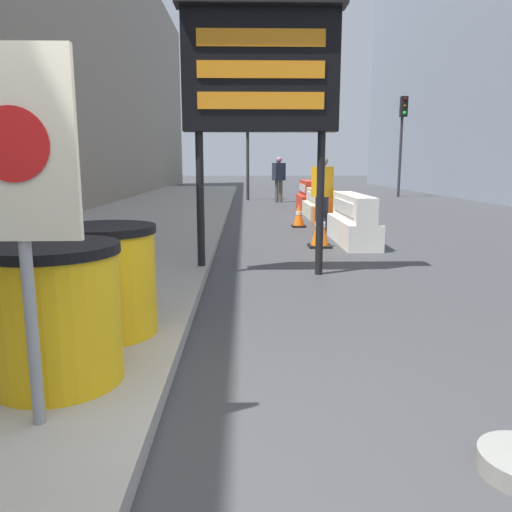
# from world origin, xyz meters

# --- Properties ---
(ground_plane) EXTENTS (120.00, 120.00, 0.00)m
(ground_plane) POSITION_xyz_m (0.00, 0.00, 0.00)
(ground_plane) COLOR #38383A
(barrel_drum_foreground) EXTENTS (0.79, 0.79, 0.85)m
(barrel_drum_foreground) POSITION_xyz_m (-0.65, 0.56, 0.55)
(barrel_drum_foreground) COLOR yellow
(barrel_drum_foreground) RESTS_ON sidewalk_left
(barrel_drum_middle) EXTENTS (0.79, 0.79, 0.85)m
(barrel_drum_middle) POSITION_xyz_m (-0.59, 1.45, 0.55)
(barrel_drum_middle) COLOR yellow
(barrel_drum_middle) RESTS_ON sidewalk_left
(warning_sign) EXTENTS (0.58, 0.08, 1.85)m
(warning_sign) POSITION_xyz_m (-0.57, 0.03, 1.39)
(warning_sign) COLOR gray
(warning_sign) RESTS_ON sidewalk_left
(message_board) EXTENTS (2.05, 0.36, 3.38)m
(message_board) POSITION_xyz_m (0.69, 4.08, 2.55)
(message_board) COLOR black
(message_board) RESTS_ON ground_plane
(jersey_barrier_white) EXTENTS (0.60, 2.18, 0.89)m
(jersey_barrier_white) POSITION_xyz_m (2.47, 6.73, 0.39)
(jersey_barrier_white) COLOR silver
(jersey_barrier_white) RESTS_ON ground_plane
(jersey_barrier_orange_far) EXTENTS (0.60, 1.63, 0.81)m
(jersey_barrier_orange_far) POSITION_xyz_m (2.47, 9.15, 0.36)
(jersey_barrier_orange_far) COLOR orange
(jersey_barrier_orange_far) RESTS_ON ground_plane
(jersey_barrier_cream) EXTENTS (0.61, 1.98, 0.76)m
(jersey_barrier_cream) POSITION_xyz_m (2.47, 11.30, 0.34)
(jersey_barrier_cream) COLOR beige
(jersey_barrier_cream) RESTS_ON ground_plane
(jersey_barrier_red_striped) EXTENTS (0.56, 1.77, 0.93)m
(jersey_barrier_red_striped) POSITION_xyz_m (2.47, 13.43, 0.41)
(jersey_barrier_red_striped) COLOR red
(jersey_barrier_red_striped) RESTS_ON ground_plane
(traffic_cone_near) EXTENTS (0.39, 0.39, 0.69)m
(traffic_cone_near) POSITION_xyz_m (1.80, 6.27, 0.34)
(traffic_cone_near) COLOR black
(traffic_cone_near) RESTS_ON ground_plane
(traffic_cone_mid) EXTENTS (0.37, 0.37, 0.67)m
(traffic_cone_mid) POSITION_xyz_m (3.34, 12.65, 0.32)
(traffic_cone_mid) COLOR black
(traffic_cone_mid) RESTS_ON ground_plane
(traffic_cone_far) EXTENTS (0.31, 0.31, 0.56)m
(traffic_cone_far) POSITION_xyz_m (1.73, 9.10, 0.27)
(traffic_cone_far) COLOR black
(traffic_cone_far) RESTS_ON ground_plane
(traffic_light_near_curb) EXTENTS (0.28, 0.45, 3.51)m
(traffic_light_near_curb) POSITION_xyz_m (0.61, 17.77, 2.56)
(traffic_light_near_curb) COLOR #2D2D30
(traffic_light_near_curb) RESTS_ON ground_plane
(traffic_light_far_side) EXTENTS (0.28, 0.45, 4.26)m
(traffic_light_far_side) POSITION_xyz_m (7.28, 19.61, 3.08)
(traffic_light_far_side) COLOR #2D2D30
(traffic_light_far_side) RESTS_ON ground_plane
(pedestrian_worker) EXTENTS (0.48, 0.47, 1.60)m
(pedestrian_worker) POSITION_xyz_m (2.08, 7.95, 0.94)
(pedestrian_worker) COLOR #23283D
(pedestrian_worker) RESTS_ON ground_plane
(pedestrian_passerby) EXTENTS (0.52, 0.46, 1.70)m
(pedestrian_passerby) POSITION_xyz_m (1.77, 16.65, 1.00)
(pedestrian_passerby) COLOR #514C42
(pedestrian_passerby) RESTS_ON ground_plane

